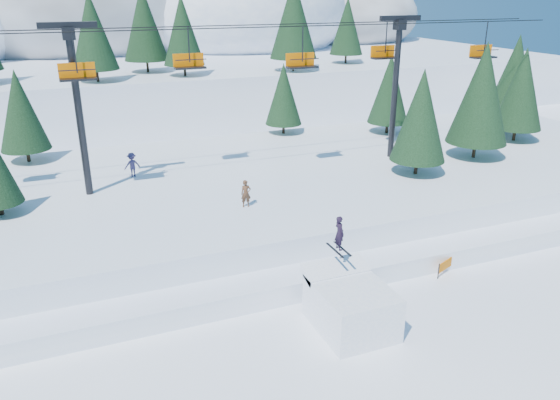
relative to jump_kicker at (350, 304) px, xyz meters
name	(u,v)px	position (x,y,z in m)	size (l,w,h in m)	color
ground	(356,361)	(-0.99, -2.37, -1.16)	(160.00, 160.00, 0.00)	white
mid_shelf	(228,194)	(-0.99, 15.63, 0.09)	(70.00, 22.00, 2.50)	white
berm	(283,266)	(-0.99, 5.63, -0.61)	(70.00, 6.00, 1.10)	white
mountain_ridge	(84,25)	(-6.08, 70.98, 8.48)	(119.00, 60.00, 26.46)	white
jump_kicker	(350,304)	(0.00, 0.00, 0.00)	(3.11, 4.35, 4.88)	white
chairlift	(252,74)	(0.96, 15.68, 8.16)	(46.00, 3.21, 10.28)	black
conifer_stand	(247,109)	(0.72, 16.18, 5.73)	(61.43, 17.86, 8.89)	black
distant_skiers	(153,174)	(-6.03, 15.49, 2.18)	(33.82, 9.86, 1.78)	#382E55
banner_near	(452,261)	(7.82, 2.66, -0.62)	(2.63, 1.17, 0.90)	black
banner_far	(451,246)	(9.01, 4.26, -0.62)	(2.86, 0.20, 0.90)	black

